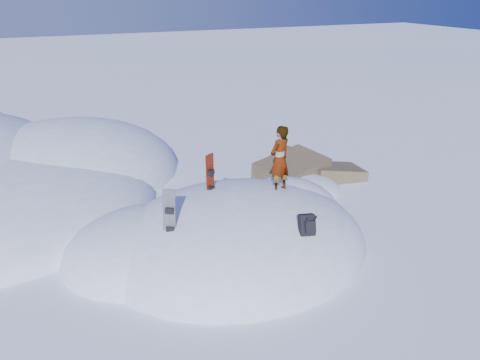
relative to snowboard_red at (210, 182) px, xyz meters
name	(u,v)px	position (x,y,z in m)	size (l,w,h in m)	color
ground	(237,247)	(0.40, -0.82, -1.61)	(120.00, 120.00, 0.00)	white
snow_mound	(228,244)	(0.23, -0.59, -1.61)	(8.00, 6.00, 3.00)	white
rock_outcrop	(300,183)	(4.12, 2.18, -1.59)	(4.68, 4.41, 1.68)	brown
snowboard_red	(210,182)	(0.00, 0.00, 0.00)	(0.28, 0.25, 1.58)	red
snowboard_dark	(169,221)	(-1.51, -1.33, -0.20)	(0.37, 0.36, 1.56)	black
backpack	(307,225)	(1.34, -2.64, -0.27)	(0.43, 0.50, 0.58)	black
gear_pile	(182,303)	(-1.69, -2.61, -1.50)	(0.83, 0.65, 0.22)	black
person	(280,159)	(1.68, -0.67, 0.61)	(0.66, 0.43, 1.80)	slate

